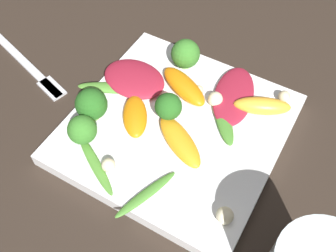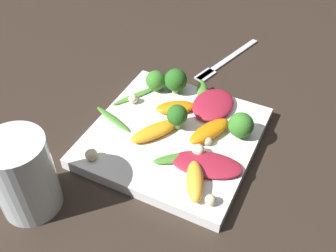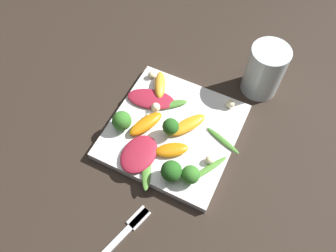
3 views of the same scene
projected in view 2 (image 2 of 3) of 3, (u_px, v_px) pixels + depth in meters
The scene contains 23 objects.
ground_plane at pixel (174, 141), 0.61m from camera, with size 2.40×2.40×0.00m, color #2D231C.
plate at pixel (174, 137), 0.60m from camera, with size 0.24×0.24×0.02m.
drinking_glass at pixel (23, 176), 0.48m from camera, with size 0.08×0.08×0.11m.
fork at pixel (222, 63), 0.75m from camera, with size 0.18×0.07×0.01m.
radicchio_leaf_0 at pixel (207, 164), 0.54m from camera, with size 0.07×0.11×0.01m.
radicchio_leaf_1 at pixel (213, 104), 0.63m from camera, with size 0.09×0.07×0.01m.
orange_segment_0 at pixel (176, 107), 0.63m from camera, with size 0.06×0.07×0.01m.
orange_segment_1 at pixel (154, 131), 0.59m from camera, with size 0.08×0.06×0.01m.
orange_segment_2 at pixel (209, 131), 0.58m from camera, with size 0.08×0.06×0.02m.
orange_segment_3 at pixel (195, 181), 0.51m from camera, with size 0.07×0.05×0.02m.
broccoli_floret_0 at pixel (156, 81), 0.66m from camera, with size 0.03×0.03×0.04m.
broccoli_floret_1 at pixel (241, 125), 0.58m from camera, with size 0.04×0.04×0.04m.
broccoli_floret_2 at pixel (177, 116), 0.58m from camera, with size 0.03×0.03×0.04m.
broccoli_floret_3 at pixel (176, 80), 0.65m from camera, with size 0.04×0.04×0.04m.
arugula_sprig_0 at pixel (180, 158), 0.55m from camera, with size 0.06×0.07×0.01m.
arugula_sprig_1 at pixel (113, 119), 0.61m from camera, with size 0.04×0.08×0.01m.
arugula_sprig_2 at pixel (203, 96), 0.65m from camera, with size 0.09×0.05×0.01m.
arugula_sprig_3 at pixel (136, 95), 0.66m from camera, with size 0.08×0.05×0.00m.
macadamia_nut_0 at pixel (211, 200), 0.49m from camera, with size 0.02×0.02×0.02m.
macadamia_nut_1 at pixel (208, 142), 0.57m from camera, with size 0.01×0.01×0.01m.
macadamia_nut_2 at pixel (91, 155), 0.55m from camera, with size 0.02×0.02×0.02m.
macadamia_nut_3 at pixel (198, 150), 0.56m from camera, with size 0.02×0.02×0.02m.
macadamia_nut_4 at pixel (133, 99), 0.64m from camera, with size 0.02×0.02×0.02m.
Camera 2 is at (0.38, 0.18, 0.43)m, focal length 42.00 mm.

